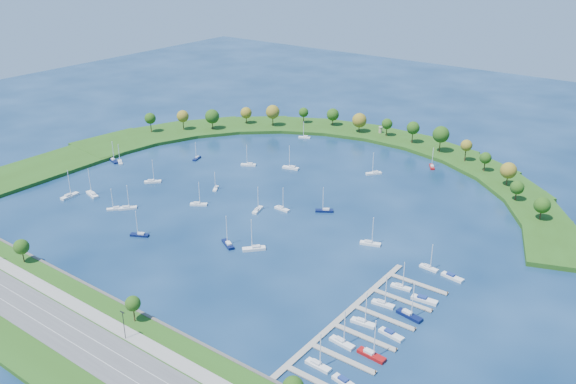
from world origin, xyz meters
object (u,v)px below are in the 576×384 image
Objects in this scene: moored_boat_11 at (153,181)px; moored_boat_17 at (374,173)px; moored_boat_8 at (120,162)px; docked_boat_9 at (424,299)px; harbor_tower at (380,130)px; docked_boat_8 at (401,286)px; moored_boat_12 at (197,158)px; docked_boat_2 at (342,342)px; docked_boat_10 at (429,267)px; dock_system at (363,322)px; moored_boat_2 at (228,243)px; docked_boat_0 at (318,364)px; moored_boat_13 at (324,210)px; moored_boat_18 at (128,207)px; moored_boat_15 at (92,194)px; docked_boat_11 at (452,277)px; docked_boat_4 at (363,322)px; docked_boat_7 at (409,314)px; docked_boat_1 at (345,382)px; moored_boat_20 at (248,164)px; docked_boat_6 at (383,303)px; moored_boat_9 at (304,137)px; docked_boat_3 at (371,354)px; moored_boat_6 at (258,209)px; moored_boat_19 at (291,167)px; moored_boat_0 at (282,208)px; moored_boat_4 at (198,204)px; docked_boat_5 at (391,334)px; moored_boat_7 at (370,243)px; moored_boat_16 at (70,196)px; moored_boat_3 at (432,166)px; moored_boat_21 at (254,248)px; moored_boat_10 at (115,208)px.

moored_boat_11 reaches higher than moored_boat_17.
moored_boat_8 is 1.14× the size of docked_boat_9.
harbor_tower is 179.08m from docked_boat_8.
moored_boat_11 reaches higher than harbor_tower.
docked_boat_2 is at bearing 41.82° from moored_boat_12.
moored_boat_17 is 1.13× the size of docked_boat_10.
dock_system is 6.56× the size of moored_boat_17.
moored_boat_2 reaches higher than docked_boat_0.
dock_system is 154.97m from moored_boat_11.
docked_boat_2 is at bearing -96.95° from docked_boat_8.
docked_boat_10 is (61.03, -19.23, -0.03)m from moored_boat_13.
moored_boat_18 is at bearing -160.85° from docked_boat_10.
docked_boat_11 is at bearing -154.58° from moored_boat_15.
moored_boat_12 is at bearing 173.17° from docked_boat_10.
docked_boat_8 is at bearing 83.90° from docked_boat_4.
moored_boat_2 is 83.19m from docked_boat_7.
moored_boat_13 reaches higher than docked_boat_1.
moored_boat_11 is at bearing 33.11° from moored_boat_20.
docked_boat_6 is 15.14m from docked_boat_9.
moored_boat_17 reaches higher than docked_boat_6.
moored_boat_20 is (-33.07, -90.57, -3.12)m from harbor_tower.
docked_boat_10 is (130.90, -102.13, 0.01)m from moored_boat_9.
moored_boat_20 is 170.72m from docked_boat_3.
moored_boat_6 is at bearing -40.74° from moored_boat_11.
docked_boat_3 is at bearing -80.71° from docked_boat_7.
harbor_tower is at bearing 116.44° from docked_boat_0.
docked_boat_1 is at bearing 117.96° from moored_boat_19.
docked_boat_9 is at bearing -154.81° from moored_boat_8.
harbor_tower is 196.85m from docked_boat_7.
moored_boat_17 is at bearing 144.01° from docked_boat_11.
moored_boat_18 is 144.93m from docked_boat_7.
moored_boat_0 is 40.15m from moored_boat_4.
docked_boat_4 is (128.48, -148.32, 0.05)m from moored_boat_9.
docked_boat_5 is (166.44, -80.64, -0.21)m from moored_boat_12.
moored_boat_15 reaches higher than docked_boat_4.
moored_boat_7 reaches higher than moored_boat_4.
moored_boat_16 is (-83.96, -42.82, 0.07)m from moored_boat_6.
docked_boat_8 is (168.05, 22.74, -0.09)m from moored_boat_16.
moored_boat_9 is 0.86× the size of moored_boat_11.
moored_boat_11 reaches higher than docked_boat_6.
docked_boat_6 is 13.64m from docked_boat_8.
docked_boat_0 reaches higher than moored_boat_13.
moored_boat_18 reaches higher than docked_boat_1.
moored_boat_7 is at bearing 158.99° from moored_boat_3.
dock_system is 6.71× the size of moored_boat_20.
docked_boat_2 reaches higher than moored_boat_18.
docked_boat_9 is (83.15, 10.61, -0.24)m from moored_boat_2.
moored_boat_4 is 65.13m from moored_boat_16.
moored_boat_10 is at bearing -40.95° from moored_boat_21.
moored_boat_2 reaches higher than moored_boat_6.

